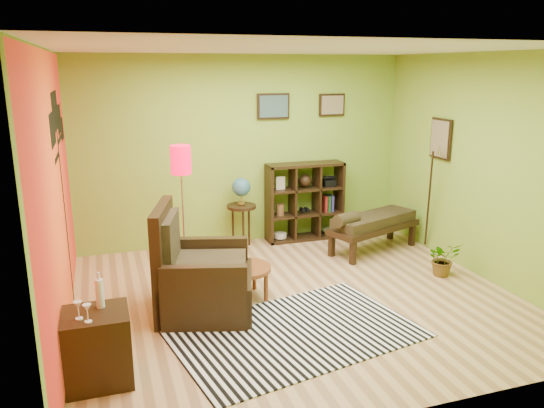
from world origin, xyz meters
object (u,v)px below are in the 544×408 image
object	(u,v)px
bench	(372,223)
armchair	(199,280)
floor_lamp	(181,172)
globe_table	(241,195)
cube_shelf	(306,201)
side_cabinet	(98,347)
potted_plant	(443,262)
coffee_table	(244,271)

from	to	relation	value
bench	armchair	bearing A→B (deg)	-156.95
floor_lamp	globe_table	size ratio (longest dim) A/B	1.62
globe_table	cube_shelf	distance (m)	1.07
side_cabinet	bench	world-z (taller)	side_cabinet
globe_table	potted_plant	xyz separation A→B (m)	(2.18, -1.87, -0.63)
armchair	side_cabinet	distance (m)	1.51
floor_lamp	armchair	bearing A→B (deg)	-89.89
coffee_table	potted_plant	distance (m)	2.63
cube_shelf	coffee_table	bearing A→B (deg)	-129.10
globe_table	potted_plant	distance (m)	2.94
cube_shelf	side_cabinet	bearing A→B (deg)	-135.26
side_cabinet	potted_plant	xyz separation A→B (m)	(4.24, 1.12, -0.15)
coffee_table	bench	world-z (taller)	bench
cube_shelf	potted_plant	world-z (taller)	cube_shelf
bench	cube_shelf	bearing A→B (deg)	129.10
coffee_table	globe_table	xyz separation A→B (m)	(0.45, 1.75, 0.47)
floor_lamp	globe_table	bearing A→B (deg)	43.88
floor_lamp	bench	world-z (taller)	floor_lamp
armchair	side_cabinet	bearing A→B (deg)	-135.11
bench	potted_plant	xyz separation A→B (m)	(0.43, -1.11, -0.25)
coffee_table	side_cabinet	bearing A→B (deg)	-142.42
armchair	globe_table	world-z (taller)	armchair
coffee_table	globe_table	size ratio (longest dim) A/B	0.60
potted_plant	armchair	bearing A→B (deg)	-178.95
side_cabinet	potted_plant	size ratio (longest dim) A/B	2.12
coffee_table	potted_plant	xyz separation A→B (m)	(2.62, -0.12, -0.16)
side_cabinet	cube_shelf	size ratio (longest dim) A/B	0.79
coffee_table	globe_table	distance (m)	1.87
coffee_table	floor_lamp	bearing A→B (deg)	125.05
side_cabinet	floor_lamp	distance (m)	2.53
bench	potted_plant	bearing A→B (deg)	-68.66
floor_lamp	potted_plant	bearing A→B (deg)	-16.04
floor_lamp	cube_shelf	world-z (taller)	floor_lamp
coffee_table	armchair	world-z (taller)	armchair
bench	globe_table	bearing A→B (deg)	156.30
side_cabinet	bench	distance (m)	4.42
coffee_table	floor_lamp	world-z (taller)	floor_lamp
cube_shelf	bench	bearing A→B (deg)	-50.90
side_cabinet	floor_lamp	size ratio (longest dim) A/B	0.56
globe_table	floor_lamp	bearing A→B (deg)	-136.12
floor_lamp	globe_table	distance (m)	1.50
floor_lamp	cube_shelf	size ratio (longest dim) A/B	1.42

